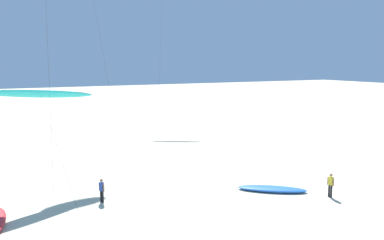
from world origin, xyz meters
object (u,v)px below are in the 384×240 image
(grounded_kite_2, at_px, (272,189))
(person_near_left, at_px, (102,189))
(flying_kite_5, at_px, (40,94))
(person_foreground_walker, at_px, (331,184))

(grounded_kite_2, height_order, person_near_left, person_near_left)
(flying_kite_5, xyz_separation_m, person_foreground_walker, (17.73, -10.81, -6.28))
(person_foreground_walker, distance_m, person_near_left, 15.98)
(person_foreground_walker, bearing_deg, person_near_left, 156.27)
(grounded_kite_2, height_order, person_foreground_walker, person_foreground_walker)
(grounded_kite_2, xyz_separation_m, person_foreground_walker, (2.80, -2.94, 0.78))
(flying_kite_5, height_order, person_foreground_walker, flying_kite_5)
(person_foreground_walker, bearing_deg, grounded_kite_2, 133.63)
(flying_kite_5, bearing_deg, person_foreground_walker, -31.37)
(person_foreground_walker, bearing_deg, flying_kite_5, 148.63)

